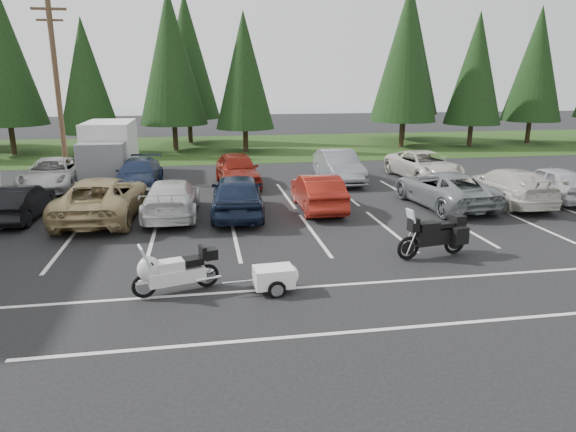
# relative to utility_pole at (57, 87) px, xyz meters

# --- Properties ---
(ground) EXTENTS (120.00, 120.00, 0.00)m
(ground) POSITION_rel_utility_pole_xyz_m (10.00, -12.00, -4.70)
(ground) COLOR black
(ground) RESTS_ON ground
(grass_strip) EXTENTS (80.00, 16.00, 0.01)m
(grass_strip) POSITION_rel_utility_pole_xyz_m (10.00, 12.00, -4.69)
(grass_strip) COLOR #1F3511
(grass_strip) RESTS_ON ground
(lake_water) EXTENTS (70.00, 50.00, 0.02)m
(lake_water) POSITION_rel_utility_pole_xyz_m (14.00, 43.00, -4.70)
(lake_water) COLOR gray
(lake_water) RESTS_ON ground
(utility_pole) EXTENTS (1.60, 0.26, 9.00)m
(utility_pole) POSITION_rel_utility_pole_xyz_m (0.00, 0.00, 0.00)
(utility_pole) COLOR #473321
(utility_pole) RESTS_ON ground
(box_truck) EXTENTS (2.40, 5.60, 2.90)m
(box_truck) POSITION_rel_utility_pole_xyz_m (2.00, 0.50, -3.25)
(box_truck) COLOR silver
(box_truck) RESTS_ON ground
(stall_markings) EXTENTS (32.00, 16.00, 0.01)m
(stall_markings) POSITION_rel_utility_pole_xyz_m (10.00, -10.00, -4.69)
(stall_markings) COLOR silver
(stall_markings) RESTS_ON ground
(conifer_2) EXTENTS (5.10, 5.10, 11.89)m
(conifer_2) POSITION_rel_utility_pole_xyz_m (-6.00, 10.80, 2.25)
(conifer_2) COLOR #332316
(conifer_2) RESTS_ON ground
(conifer_3) EXTENTS (3.87, 3.87, 9.02)m
(conifer_3) POSITION_rel_utility_pole_xyz_m (-0.50, 9.40, 0.57)
(conifer_3) COLOR #332316
(conifer_3) RESTS_ON ground
(conifer_4) EXTENTS (4.80, 4.80, 11.17)m
(conifer_4) POSITION_rel_utility_pole_xyz_m (5.00, 10.90, 1.83)
(conifer_4) COLOR #332316
(conifer_4) RESTS_ON ground
(conifer_5) EXTENTS (4.14, 4.14, 9.63)m
(conifer_5) POSITION_rel_utility_pole_xyz_m (10.00, 9.60, 0.93)
(conifer_5) COLOR #332316
(conifer_5) RESTS_ON ground
(conifer_6) EXTENTS (4.93, 4.93, 11.48)m
(conifer_6) POSITION_rel_utility_pole_xyz_m (22.00, 10.10, 2.01)
(conifer_6) COLOR #332316
(conifer_6) RESTS_ON ground
(conifer_7) EXTENTS (4.27, 4.27, 9.94)m
(conifer_7) POSITION_rel_utility_pole_xyz_m (27.50, 9.80, 1.11)
(conifer_7) COLOR #332316
(conifer_7) RESTS_ON ground
(conifer_8) EXTENTS (4.53, 4.53, 10.56)m
(conifer_8) POSITION_rel_utility_pole_xyz_m (33.00, 10.60, 1.47)
(conifer_8) COLOR #332316
(conifer_8) RESTS_ON ground
(conifer_back_b) EXTENTS (4.97, 4.97, 11.58)m
(conifer_back_b) POSITION_rel_utility_pole_xyz_m (6.00, 15.50, 2.07)
(conifer_back_b) COLOR #332316
(conifer_back_b) RESTS_ON ground
(conifer_back_c) EXTENTS (5.50, 5.50, 12.81)m
(conifer_back_c) POSITION_rel_utility_pole_xyz_m (24.00, 14.80, 2.80)
(conifer_back_c) COLOR #332316
(conifer_back_c) RESTS_ON ground
(car_near_1) EXTENTS (1.54, 4.07, 1.33)m
(car_near_1) POSITION_rel_utility_pole_xyz_m (0.04, -7.36, -4.03)
(car_near_1) COLOR black
(car_near_1) RESTS_ON ground
(car_near_2) EXTENTS (3.00, 5.90, 1.60)m
(car_near_2) POSITION_rel_utility_pole_xyz_m (3.08, -7.75, -3.90)
(car_near_2) COLOR tan
(car_near_2) RESTS_ON ground
(car_near_3) EXTENTS (2.18, 5.01, 1.43)m
(car_near_3) POSITION_rel_utility_pole_xyz_m (5.62, -7.84, -3.98)
(car_near_3) COLOR silver
(car_near_3) RESTS_ON ground
(car_near_4) EXTENTS (2.27, 5.00, 1.67)m
(car_near_4) POSITION_rel_utility_pole_xyz_m (8.11, -8.15, -3.86)
(car_near_4) COLOR #152036
(car_near_4) RESTS_ON ground
(car_near_5) EXTENTS (1.59, 4.42, 1.45)m
(car_near_5) POSITION_rel_utility_pole_xyz_m (11.37, -7.73, -3.97)
(car_near_5) COLOR maroon
(car_near_5) RESTS_ON ground
(car_near_6) EXTENTS (2.89, 5.46, 1.46)m
(car_near_6) POSITION_rel_utility_pole_xyz_m (16.64, -8.04, -3.97)
(car_near_6) COLOR gray
(car_near_6) RESTS_ON ground
(car_near_7) EXTENTS (2.25, 5.22, 1.50)m
(car_near_7) POSITION_rel_utility_pole_xyz_m (19.51, -8.05, -3.95)
(car_near_7) COLOR beige
(car_near_7) RESTS_ON ground
(car_near_8) EXTENTS (1.97, 4.45, 1.49)m
(car_near_8) POSITION_rel_utility_pole_xyz_m (21.81, -7.73, -3.95)
(car_near_8) COLOR #B7B6BC
(car_near_8) RESTS_ON ground
(car_far_0) EXTENTS (2.43, 5.16, 1.43)m
(car_far_0) POSITION_rel_utility_pole_xyz_m (-0.27, -1.63, -3.98)
(car_far_0) COLOR silver
(car_far_0) RESTS_ON ground
(car_far_1) EXTENTS (2.17, 4.84, 1.38)m
(car_far_1) POSITION_rel_utility_pole_xyz_m (3.80, -2.24, -4.01)
(car_far_1) COLOR #192540
(car_far_1) RESTS_ON ground
(car_far_2) EXTENTS (2.18, 4.81, 1.60)m
(car_far_2) POSITION_rel_utility_pole_xyz_m (8.53, -2.40, -3.90)
(car_far_2) COLOR maroon
(car_far_2) RESTS_ON ground
(car_far_3) EXTENTS (1.70, 4.83, 1.59)m
(car_far_3) POSITION_rel_utility_pole_xyz_m (13.68, -2.35, -3.90)
(car_far_3) COLOR slate
(car_far_3) RESTS_ON ground
(car_far_4) EXTENTS (2.92, 5.41, 1.44)m
(car_far_4) POSITION_rel_utility_pole_xyz_m (18.30, -2.36, -3.98)
(car_far_4) COLOR beige
(car_far_4) RESTS_ON ground
(touring_motorcycle) EXTENTS (2.52, 1.38, 1.34)m
(touring_motorcycle) POSITION_rel_utility_pole_xyz_m (6.07, -15.26, -4.03)
(touring_motorcycle) COLOR silver
(touring_motorcycle) RESTS_ON ground
(cargo_trailer) EXTENTS (1.47, 0.89, 0.65)m
(cargo_trailer) POSITION_rel_utility_pole_xyz_m (8.45, -15.62, -4.37)
(cargo_trailer) COLOR white
(cargo_trailer) RESTS_ON ground
(adventure_motorcycle) EXTENTS (2.67, 1.31, 1.56)m
(adventure_motorcycle) POSITION_rel_utility_pole_xyz_m (13.45, -13.85, -3.92)
(adventure_motorcycle) COLOR black
(adventure_motorcycle) RESTS_ON ground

